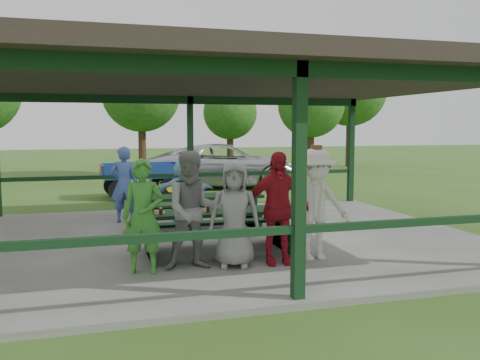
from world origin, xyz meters
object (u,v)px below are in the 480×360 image
object	(u,v)px
contestant_white_fedora	(316,204)
spectator_blue	(124,184)
picnic_table_far	(200,208)
contestant_grey_left	(193,210)
contestant_green	(143,216)
contestant_red	(277,208)
contestant_grey_mid	(234,214)
spectator_grey	(273,189)
picnic_table_near	(218,226)
pickup_truck	(226,165)
spectator_lblue	(183,191)
farm_trailer	(141,179)

from	to	relation	value
contestant_white_fedora	spectator_blue	distance (m)	5.11
picnic_table_far	contestant_grey_left	xyz separation A→B (m)	(-0.68, -2.89, 0.44)
contestant_green	spectator_blue	distance (m)	4.25
picnic_table_far	contestant_white_fedora	bearing A→B (deg)	-64.76
contestant_red	contestant_white_fedora	distance (m)	0.70
contestant_grey_mid	spectator_blue	world-z (taller)	spectator_blue
spectator_grey	contestant_white_fedora	bearing A→B (deg)	81.96
picnic_table_near	contestant_red	bearing A→B (deg)	-51.52
contestant_red	pickup_truck	size ratio (longest dim) A/B	0.30
spectator_lblue	pickup_truck	world-z (taller)	pickup_truck
picnic_table_near	contestant_green	bearing A→B (deg)	-146.71
contestant_green	spectator_lblue	distance (m)	3.95
spectator_grey	contestant_grey_mid	bearing A→B (deg)	62.91
spectator_blue	farm_trailer	bearing A→B (deg)	-88.45
contestant_white_fedora	spectator_blue	bearing A→B (deg)	127.58
pickup_truck	contestant_grey_mid	bearing A→B (deg)	179.31
contestant_grey_mid	farm_trailer	bearing A→B (deg)	110.43
contestant_white_fedora	farm_trailer	bearing A→B (deg)	106.37
contestant_red	spectator_lblue	size ratio (longest dim) A/B	1.22
picnic_table_near	contestant_red	xyz separation A→B (m)	(0.75, -0.94, 0.43)
picnic_table_near	spectator_lblue	bearing A→B (deg)	92.64
contestant_grey_left	contestant_white_fedora	bearing A→B (deg)	2.30
spectator_blue	pickup_truck	bearing A→B (deg)	-110.40
contestant_green	contestant_grey_mid	world-z (taller)	contestant_green
contestant_red	spectator_lblue	xyz separation A→B (m)	(-0.88, 3.81, -0.16)
spectator_lblue	spectator_blue	size ratio (longest dim) A/B	0.84
picnic_table_far	contestant_red	xyz separation A→B (m)	(0.66, -2.94, 0.43)
spectator_lblue	picnic_table_near	bearing A→B (deg)	104.68
spectator_lblue	farm_trailer	xyz separation A→B (m)	(-0.47, 5.37, -0.25)
contestant_grey_mid	spectator_lblue	size ratio (longest dim) A/B	1.12
picnic_table_far	spectator_blue	world-z (taller)	spectator_blue
contestant_grey_left	contestant_grey_mid	distance (m)	0.65
contestant_green	pickup_truck	world-z (taller)	contestant_green
contestant_white_fedora	spectator_lblue	bearing A→B (deg)	116.55
pickup_truck	farm_trailer	xyz separation A→B (m)	(-3.37, -1.99, -0.24)
picnic_table_near	picnic_table_far	size ratio (longest dim) A/B	1.03
contestant_red	spectator_lblue	world-z (taller)	contestant_red
contestant_grey_left	spectator_lblue	bearing A→B (deg)	85.19
contestant_green	contestant_grey_left	bearing A→B (deg)	14.64
pickup_truck	spectator_blue	bearing A→B (deg)	161.75
spectator_blue	farm_trailer	xyz separation A→B (m)	(0.80, 4.88, -0.39)
picnic_table_near	spectator_grey	world-z (taller)	spectator_grey
pickup_truck	contestant_grey_left	bearing A→B (deg)	176.18
contestant_green	contestant_grey_mid	bearing A→B (deg)	12.53
contestant_grey_left	farm_trailer	bearing A→B (deg)	92.26
contestant_green	spectator_grey	distance (m)	4.99
contestant_green	contestant_grey_mid	size ratio (longest dim) A/B	1.04
picnic_table_near	spectator_blue	xyz separation A→B (m)	(-1.40, 3.36, 0.40)
contestant_grey_mid	contestant_red	world-z (taller)	contestant_red
contestant_white_fedora	spectator_lblue	distance (m)	4.07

